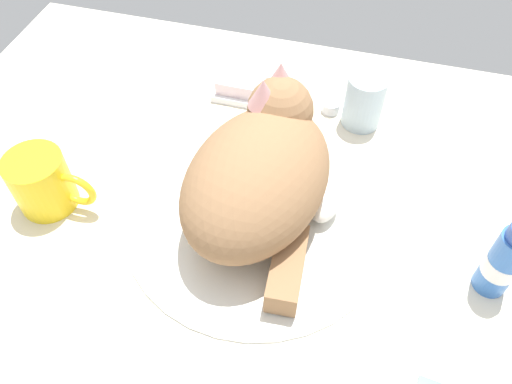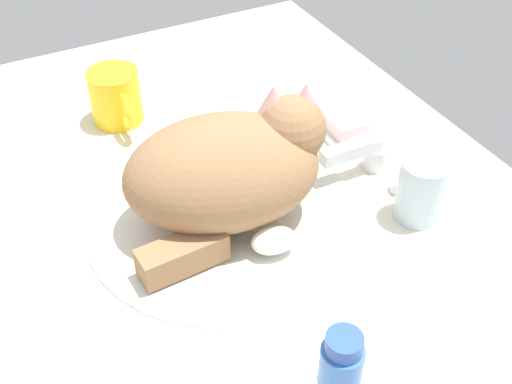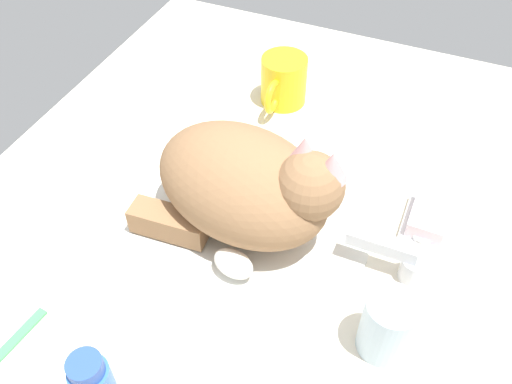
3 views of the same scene
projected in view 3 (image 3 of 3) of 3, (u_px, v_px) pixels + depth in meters
ground_plane at (243, 228)px, 78.50cm from camera, size 110.00×82.50×3.00cm
sink_basin at (243, 220)px, 77.14cm from camera, size 36.05×36.05×0.75cm
faucet at (403, 262)px, 69.61cm from camera, size 14.78×10.97×5.54cm
cat at (248, 185)px, 71.04cm from camera, size 21.87×28.28×16.58cm
coffee_mug at (283, 81)px, 93.58cm from camera, size 11.97×7.89×8.48cm
rinse_cup at (387, 326)px, 61.21cm from camera, size 6.03×6.03×8.70cm
soap_dish at (426, 224)px, 76.31cm from camera, size 9.00×6.40×1.20cm
soap_bar at (429, 216)px, 75.02cm from camera, size 7.64×4.99×2.33cm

